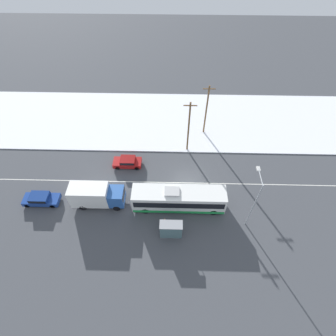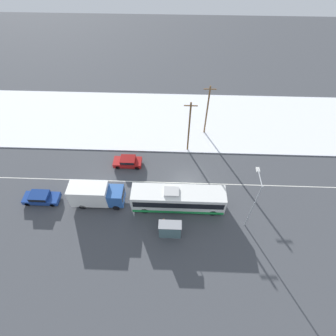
{
  "view_description": "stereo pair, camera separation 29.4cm",
  "coord_description": "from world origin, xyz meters",
  "px_view_note": "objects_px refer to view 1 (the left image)",
  "views": [
    {
      "loc": [
        -2.05,
        -21.76,
        29.12
      ],
      "look_at": [
        -2.62,
        1.45,
        1.4
      ],
      "focal_mm": 28.0,
      "sensor_mm": 36.0,
      "label": 1
    },
    {
      "loc": [
        -1.75,
        -21.75,
        29.12
      ],
      "look_at": [
        -2.62,
        1.45,
        1.4
      ],
      "focal_mm": 28.0,
      "sensor_mm": 36.0,
      "label": 2
    }
  ],
  "objects_px": {
    "box_truck": "(96,195)",
    "bus_shelter": "(171,230)",
    "pedestrian_at_stop": "(165,222)",
    "utility_pole_roadside": "(189,127)",
    "city_bus": "(179,199)",
    "utility_pole_snowlot": "(206,110)",
    "parked_car_near_truck": "(41,199)",
    "streetlamp": "(255,198)",
    "sedan_car": "(128,162)"
  },
  "relations": [
    {
      "from": "parked_car_near_truck",
      "to": "pedestrian_at_stop",
      "type": "height_order",
      "value": "pedestrian_at_stop"
    },
    {
      "from": "parked_car_near_truck",
      "to": "bus_shelter",
      "type": "xyz_separation_m",
      "value": [
        16.85,
        -4.37,
        0.88
      ]
    },
    {
      "from": "city_bus",
      "to": "parked_car_near_truck",
      "type": "distance_m",
      "value": 17.76
    },
    {
      "from": "sedan_car",
      "to": "parked_car_near_truck",
      "type": "distance_m",
      "value": 12.31
    },
    {
      "from": "sedan_car",
      "to": "utility_pole_roadside",
      "type": "relative_size",
      "value": 0.47
    },
    {
      "from": "box_truck",
      "to": "parked_car_near_truck",
      "type": "height_order",
      "value": "box_truck"
    },
    {
      "from": "box_truck",
      "to": "pedestrian_at_stop",
      "type": "xyz_separation_m",
      "value": [
        8.73,
        -3.09,
        -0.77
      ]
    },
    {
      "from": "bus_shelter",
      "to": "utility_pole_roadside",
      "type": "height_order",
      "value": "utility_pole_roadside"
    },
    {
      "from": "parked_car_near_truck",
      "to": "streetlamp",
      "type": "bearing_deg",
      "value": -4.5
    },
    {
      "from": "pedestrian_at_stop",
      "to": "utility_pole_roadside",
      "type": "bearing_deg",
      "value": 77.11
    },
    {
      "from": "streetlamp",
      "to": "utility_pole_roadside",
      "type": "distance_m",
      "value": 13.92
    },
    {
      "from": "box_truck",
      "to": "pedestrian_at_stop",
      "type": "bearing_deg",
      "value": -19.51
    },
    {
      "from": "sedan_car",
      "to": "bus_shelter",
      "type": "xyz_separation_m",
      "value": [
        6.46,
        -10.97,
        0.89
      ]
    },
    {
      "from": "box_truck",
      "to": "bus_shelter",
      "type": "bearing_deg",
      "value": -25.0
    },
    {
      "from": "parked_car_near_truck",
      "to": "sedan_car",
      "type": "bearing_deg",
      "value": 32.38
    },
    {
      "from": "box_truck",
      "to": "utility_pole_roadside",
      "type": "relative_size",
      "value": 0.77
    },
    {
      "from": "parked_car_near_truck",
      "to": "bus_shelter",
      "type": "height_order",
      "value": "bus_shelter"
    },
    {
      "from": "city_bus",
      "to": "utility_pole_snowlot",
      "type": "height_order",
      "value": "utility_pole_snowlot"
    },
    {
      "from": "pedestrian_at_stop",
      "to": "utility_pole_roadside",
      "type": "xyz_separation_m",
      "value": [
        2.99,
        13.07,
        3.52
      ]
    },
    {
      "from": "parked_car_near_truck",
      "to": "utility_pole_snowlot",
      "type": "height_order",
      "value": "utility_pole_snowlot"
    },
    {
      "from": "box_truck",
      "to": "parked_car_near_truck",
      "type": "bearing_deg",
      "value": -179.58
    },
    {
      "from": "pedestrian_at_stop",
      "to": "parked_car_near_truck",
      "type": "bearing_deg",
      "value": 169.3
    },
    {
      "from": "box_truck",
      "to": "parked_car_near_truck",
      "type": "xyz_separation_m",
      "value": [
        -7.36,
        -0.05,
        -1.01
      ]
    },
    {
      "from": "sedan_car",
      "to": "streetlamp",
      "type": "height_order",
      "value": "streetlamp"
    },
    {
      "from": "city_bus",
      "to": "pedestrian_at_stop",
      "type": "xyz_separation_m",
      "value": [
        -1.66,
        -2.92,
        -0.59
      ]
    },
    {
      "from": "pedestrian_at_stop",
      "to": "streetlamp",
      "type": "distance_m",
      "value": 10.73
    },
    {
      "from": "utility_pole_snowlot",
      "to": "bus_shelter",
      "type": "bearing_deg",
      "value": -105.18
    },
    {
      "from": "pedestrian_at_stop",
      "to": "streetlamp",
      "type": "bearing_deg",
      "value": 5.73
    },
    {
      "from": "pedestrian_at_stop",
      "to": "streetlamp",
      "type": "xyz_separation_m",
      "value": [
        9.9,
        0.99,
        4.02
      ]
    },
    {
      "from": "city_bus",
      "to": "sedan_car",
      "type": "xyz_separation_m",
      "value": [
        -7.35,
        6.71,
        -0.83
      ]
    },
    {
      "from": "streetlamp",
      "to": "utility_pole_roadside",
      "type": "bearing_deg",
      "value": 119.77
    },
    {
      "from": "box_truck",
      "to": "utility_pole_snowlot",
      "type": "bearing_deg",
      "value": 43.98
    },
    {
      "from": "parked_car_near_truck",
      "to": "streetlamp",
      "type": "distance_m",
      "value": 26.41
    },
    {
      "from": "parked_car_near_truck",
      "to": "utility_pole_roadside",
      "type": "bearing_deg",
      "value": 27.75
    },
    {
      "from": "city_bus",
      "to": "streetlamp",
      "type": "relative_size",
      "value": 1.43
    },
    {
      "from": "box_truck",
      "to": "streetlamp",
      "type": "height_order",
      "value": "streetlamp"
    },
    {
      "from": "city_bus",
      "to": "streetlamp",
      "type": "height_order",
      "value": "streetlamp"
    },
    {
      "from": "sedan_car",
      "to": "streetlamp",
      "type": "relative_size",
      "value": 0.5
    },
    {
      "from": "bus_shelter",
      "to": "parked_car_near_truck",
      "type": "bearing_deg",
      "value": 165.45
    },
    {
      "from": "utility_pole_roadside",
      "to": "city_bus",
      "type": "bearing_deg",
      "value": -97.45
    },
    {
      "from": "box_truck",
      "to": "streetlamp",
      "type": "bearing_deg",
      "value": -6.42
    },
    {
      "from": "parked_car_near_truck",
      "to": "utility_pole_snowlot",
      "type": "bearing_deg",
      "value": 32.72
    },
    {
      "from": "bus_shelter",
      "to": "city_bus",
      "type": "bearing_deg",
      "value": 78.14
    },
    {
      "from": "box_truck",
      "to": "city_bus",
      "type": "bearing_deg",
      "value": -0.95
    },
    {
      "from": "bus_shelter",
      "to": "utility_pole_roadside",
      "type": "distance_m",
      "value": 14.86
    },
    {
      "from": "utility_pole_roadside",
      "to": "utility_pole_snowlot",
      "type": "relative_size",
      "value": 1.01
    },
    {
      "from": "parked_car_near_truck",
      "to": "city_bus",
      "type": "bearing_deg",
      "value": -0.39
    },
    {
      "from": "sedan_car",
      "to": "streetlamp",
      "type": "bearing_deg",
      "value": 151.01
    },
    {
      "from": "sedan_car",
      "to": "utility_pole_snowlot",
      "type": "bearing_deg",
      "value": -146.97
    },
    {
      "from": "city_bus",
      "to": "utility_pole_snowlot",
      "type": "bearing_deg",
      "value": 73.84
    }
  ]
}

